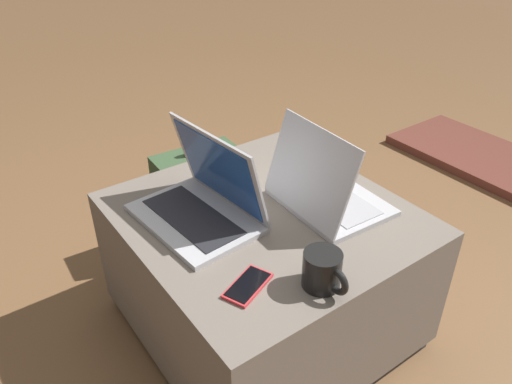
# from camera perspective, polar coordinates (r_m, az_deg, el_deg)

# --- Properties ---
(ground_plane) EXTENTS (14.00, 14.00, 0.00)m
(ground_plane) POSITION_cam_1_polar(r_m,az_deg,el_deg) (1.76, 0.87, -14.89)
(ground_plane) COLOR brown
(ottoman) EXTENTS (0.81, 0.77, 0.46)m
(ottoman) POSITION_cam_1_polar(r_m,az_deg,el_deg) (1.60, 0.94, -9.17)
(ottoman) COLOR #3D3832
(ottoman) RESTS_ON ground_plane
(laptop_near) EXTENTS (0.38, 0.28, 0.26)m
(laptop_near) POSITION_cam_1_polar(r_m,az_deg,el_deg) (1.42, -6.12, -1.05)
(laptop_near) COLOR #B7B7BC
(laptop_near) RESTS_ON ottoman
(laptop_far) EXTENTS (0.33, 0.27, 0.26)m
(laptop_far) POSITION_cam_1_polar(r_m,az_deg,el_deg) (1.46, 7.76, 0.07)
(laptop_far) COLOR #B7B7BC
(laptop_far) RESTS_ON ottoman
(cell_phone) EXTENTS (0.11, 0.15, 0.01)m
(cell_phone) POSITION_cam_1_polar(r_m,az_deg,el_deg) (1.21, -0.95, -10.63)
(cell_phone) COLOR red
(cell_phone) RESTS_ON ottoman
(backpack) EXTENTS (0.22, 0.34, 0.48)m
(backpack) POSITION_cam_1_polar(r_m,az_deg,el_deg) (2.01, -6.56, -0.98)
(backpack) COLOR #385133
(backpack) RESTS_ON ground_plane
(coffee_mug) EXTENTS (0.13, 0.09, 0.09)m
(coffee_mug) POSITION_cam_1_polar(r_m,az_deg,el_deg) (1.19, 7.68, -8.88)
(coffee_mug) COLOR black
(coffee_mug) RESTS_ON ottoman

